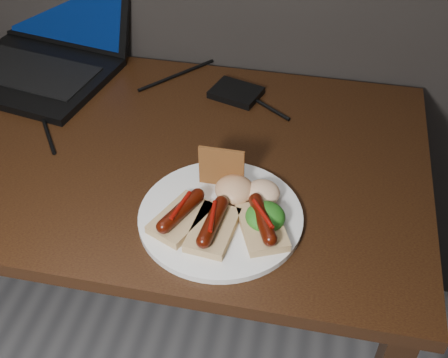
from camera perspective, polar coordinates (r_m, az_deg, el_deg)
desk at (r=1.28m, az=-12.82°, el=0.73°), size 1.40×0.70×0.75m
laptop at (r=1.48m, az=-17.83°, el=12.52°), size 0.42×0.43×0.25m
hard_drive at (r=1.32m, az=1.23°, el=8.76°), size 0.13×0.11×0.02m
desk_cables at (r=1.35m, az=-13.28°, el=8.10°), size 0.89×0.43×0.01m
plate at (r=1.01m, az=-0.35°, el=-3.82°), size 0.37×0.37×0.01m
bread_sausage_left at (r=0.98m, az=-4.36°, el=-3.68°), size 0.11×0.13×0.04m
bread_sausage_center at (r=0.96m, az=-1.15°, el=-4.80°), size 0.08×0.12×0.04m
bread_sausage_right at (r=0.97m, az=3.91°, el=-4.54°), size 0.11×0.13×0.04m
crispbread at (r=1.04m, az=-0.26°, el=1.20°), size 0.08×0.01×0.08m
salad_greens at (r=0.98m, az=4.23°, el=-3.83°), size 0.07×0.07×0.04m
salsa_mound at (r=1.02m, az=1.07°, el=-1.07°), size 0.07×0.07×0.04m
coleslaw_mound at (r=1.02m, az=3.94°, el=-1.39°), size 0.06×0.06×0.04m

